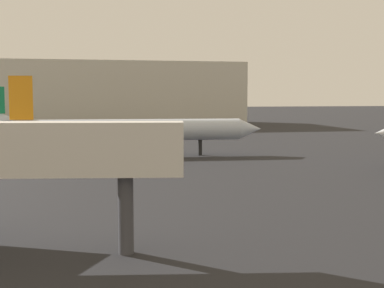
{
  "coord_description": "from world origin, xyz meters",
  "views": [
    {
      "loc": [
        -2.22,
        -7.35,
        7.18
      ],
      "look_at": [
        7.62,
        39.35,
        2.61
      ],
      "focal_mm": 47.87,
      "sensor_mm": 36.0,
      "label": 1
    }
  ],
  "objects": [
    {
      "name": "terminal_building",
      "position": [
        -5.8,
        117.45,
        7.33
      ],
      "size": [
        79.7,
        27.22,
        14.66
      ],
      "primitive_type": "cube",
      "color": "beige",
      "rests_on": "ground_plane"
    },
    {
      "name": "airplane_distant",
      "position": [
        2.6,
        52.57,
        3.12
      ],
      "size": [
        31.69,
        24.22,
        9.37
      ],
      "rotation": [
        0.0,
        0.0,
        -0.07
      ],
      "color": "#B2BCCC",
      "rests_on": "ground_plane"
    }
  ]
}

